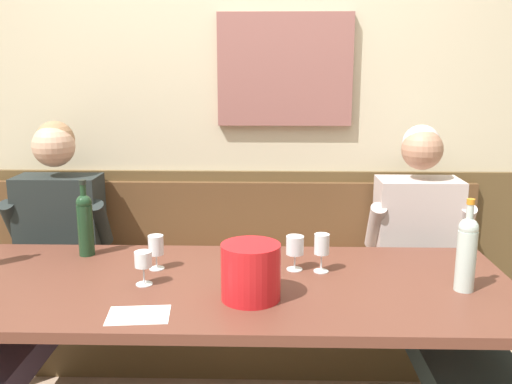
# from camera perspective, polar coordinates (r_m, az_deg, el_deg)

# --- Properties ---
(room_wall_back) EXTENTS (6.80, 0.12, 2.80)m
(room_wall_back) POSITION_cam_1_polar(r_m,az_deg,el_deg) (3.07, -2.13, 9.80)
(room_wall_back) COLOR beige
(room_wall_back) RESTS_ON ground
(wood_wainscot_panel) EXTENTS (6.80, 0.03, 1.00)m
(wood_wainscot_panel) POSITION_cam_1_polar(r_m,az_deg,el_deg) (3.19, -2.11, -6.69)
(wood_wainscot_panel) COLOR brown
(wood_wainscot_panel) RESTS_ON ground
(wall_bench) EXTENTS (2.61, 0.42, 0.94)m
(wall_bench) POSITION_cam_1_polar(r_m,az_deg,el_deg) (3.08, -2.33, -11.80)
(wall_bench) COLOR brown
(wall_bench) RESTS_ON ground
(dining_table) EXTENTS (2.31, 0.90, 0.72)m
(dining_table) POSITION_cam_1_polar(r_m,az_deg,el_deg) (2.27, -3.62, -10.71)
(dining_table) COLOR brown
(dining_table) RESTS_ON ground
(person_center_left_seat) EXTENTS (0.53, 1.33, 1.29)m
(person_center_left_seat) POSITION_cam_1_polar(r_m,az_deg,el_deg) (2.80, -21.68, -7.74)
(person_center_left_seat) COLOR #37322E
(person_center_left_seat) RESTS_ON ground
(person_right_seat) EXTENTS (0.52, 1.34, 1.27)m
(person_right_seat) POSITION_cam_1_polar(r_m,az_deg,el_deg) (2.69, 17.73, -8.34)
(person_right_seat) COLOR #2B3333
(person_right_seat) RESTS_ON ground
(ice_bucket) EXTENTS (0.22, 0.22, 0.21)m
(ice_bucket) POSITION_cam_1_polar(r_m,az_deg,el_deg) (2.05, -0.54, -8.09)
(ice_bucket) COLOR red
(ice_bucket) RESTS_ON dining_table
(wine_bottle_green_tall) EXTENTS (0.07, 0.07, 0.36)m
(wine_bottle_green_tall) POSITION_cam_1_polar(r_m,az_deg,el_deg) (2.25, 20.59, -5.66)
(wine_bottle_green_tall) COLOR #B3C7C0
(wine_bottle_green_tall) RESTS_ON dining_table
(wine_bottle_amber_mid) EXTENTS (0.07, 0.07, 0.34)m
(wine_bottle_amber_mid) POSITION_cam_1_polar(r_m,az_deg,el_deg) (2.61, -16.95, -2.96)
(wine_bottle_amber_mid) COLOR #1B3820
(wine_bottle_amber_mid) RESTS_ON dining_table
(wine_glass_mid_left) EXTENTS (0.06, 0.06, 0.15)m
(wine_glass_mid_left) POSITION_cam_1_polar(r_m,az_deg,el_deg) (2.38, -10.12, -5.53)
(wine_glass_mid_left) COLOR silver
(wine_glass_mid_left) RESTS_ON dining_table
(wine_glass_near_bucket) EXTENTS (0.06, 0.06, 0.16)m
(wine_glass_near_bucket) POSITION_cam_1_polar(r_m,az_deg,el_deg) (2.32, 6.69, -5.40)
(wine_glass_near_bucket) COLOR silver
(wine_glass_near_bucket) RESTS_ON dining_table
(wine_glass_mid_right) EXTENTS (0.07, 0.07, 0.13)m
(wine_glass_mid_right) POSITION_cam_1_polar(r_m,az_deg,el_deg) (2.22, -11.37, -6.92)
(wine_glass_mid_right) COLOR silver
(wine_glass_mid_right) RESTS_ON dining_table
(wine_glass_center_rear) EXTENTS (0.07, 0.07, 0.15)m
(wine_glass_center_rear) POSITION_cam_1_polar(r_m,az_deg,el_deg) (2.33, 3.97, -5.51)
(wine_glass_center_rear) COLOR silver
(wine_glass_center_rear) RESTS_ON dining_table
(tasting_sheet_left_guest) EXTENTS (0.22, 0.17, 0.00)m
(tasting_sheet_left_guest) POSITION_cam_1_polar(r_m,az_deg,el_deg) (2.00, -11.84, -12.13)
(tasting_sheet_left_guest) COLOR white
(tasting_sheet_left_guest) RESTS_ON dining_table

